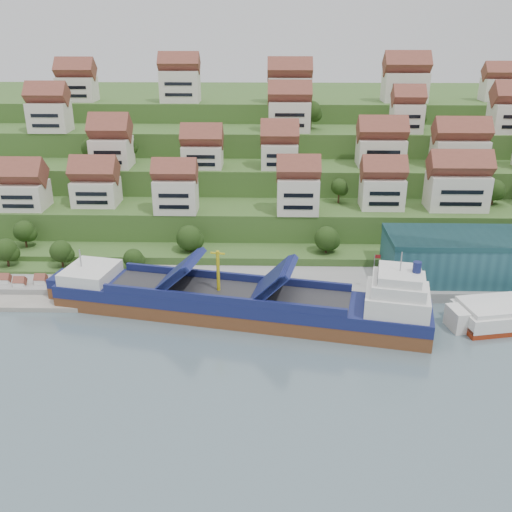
{
  "coord_description": "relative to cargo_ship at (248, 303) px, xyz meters",
  "views": [
    {
      "loc": [
        -4.17,
        -100.38,
        55.54
      ],
      "look_at": [
        -6.95,
        14.0,
        8.0
      ],
      "focal_mm": 40.0,
      "sensor_mm": 36.0,
      "label": 1
    }
  ],
  "objects": [
    {
      "name": "ground",
      "position": [
        8.3,
        -0.83,
        -3.19
      ],
      "size": [
        300.0,
        300.0,
        0.0
      ],
      "primitive_type": "plane",
      "color": "slate",
      "rests_on": "ground"
    },
    {
      "name": "flagpole",
      "position": [
        26.41,
        9.17,
        3.69
      ],
      "size": [
        1.28,
        0.16,
        8.0
      ],
      "color": "gray",
      "rests_on": "quay"
    },
    {
      "name": "beach_huts",
      "position": [
        -51.7,
        9.92,
        -1.09
      ],
      "size": [
        14.4,
        3.7,
        2.2
      ],
      "color": "white",
      "rests_on": "pebble_beach"
    },
    {
      "name": "quay",
      "position": [
        28.3,
        14.17,
        -2.09
      ],
      "size": [
        180.0,
        14.0,
        2.2
      ],
      "primitive_type": "cube",
      "color": "gray",
      "rests_on": "ground"
    },
    {
      "name": "hillside",
      "position": [
        8.3,
        102.73,
        7.47
      ],
      "size": [
        260.0,
        128.0,
        31.0
      ],
      "color": "#2D4C1E",
      "rests_on": "ground"
    },
    {
      "name": "hillside_trees",
      "position": [
        0.48,
        43.47,
        13.09
      ],
      "size": [
        140.37,
        61.67,
        30.71
      ],
      "color": "#233F15",
      "rests_on": "ground"
    },
    {
      "name": "pebble_beach",
      "position": [
        -49.7,
        11.17,
        -2.69
      ],
      "size": [
        45.0,
        20.0,
        1.0
      ],
      "primitive_type": "cube",
      "color": "gray",
      "rests_on": "ground"
    },
    {
      "name": "cargo_ship",
      "position": [
        0.0,
        0.0,
        0.0
      ],
      "size": [
        75.93,
        26.35,
        16.62
      ],
      "rotation": [
        0.0,
        0.0,
        -0.2
      ],
      "color": "brown",
      "rests_on": "ground"
    },
    {
      "name": "hillside_village",
      "position": [
        15.46,
        60.0,
        21.1
      ],
      "size": [
        149.72,
        64.78,
        29.71
      ],
      "color": "silver",
      "rests_on": "ground"
    }
  ]
}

